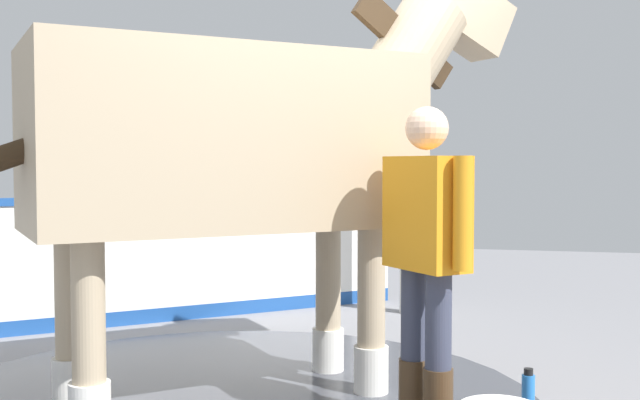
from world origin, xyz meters
The scene contains 6 objects.
wet_patch centered at (-0.39, 0.00, 0.00)m, with size 3.52×3.52×0.00m, color #42444C.
barrier_wall centered at (-1.85, 1.71, 0.49)m, with size 3.81×3.28×1.06m.
roof_post_near centered at (0.32, 2.72, 1.58)m, with size 0.16×0.16×3.16m, color #B7B2A8.
horse centered at (-0.30, 0.08, 1.44)m, with size 2.75×2.42×2.56m.
handler centered at (0.74, -0.18, 0.92)m, with size 0.47×0.51×1.60m.
bottle_spray centered at (1.26, 0.29, 0.09)m, with size 0.07×0.07×0.20m.
Camera 1 is at (1.10, -3.99, 1.32)m, focal length 42.96 mm.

